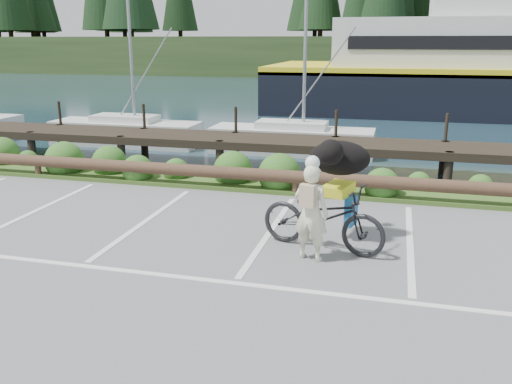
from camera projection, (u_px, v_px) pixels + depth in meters
ground at (242, 273)px, 8.58m from camera, size 72.00×72.00×0.00m
harbor_backdrop at (387, 64)px, 81.66m from camera, size 170.00×160.00×30.00m
vegetation_strip at (300, 186)px, 13.51m from camera, size 34.00×1.60×0.10m
log_rail at (295, 195)px, 12.87m from camera, size 32.00×0.30×0.60m
bicycle at (323, 217)px, 9.41m from camera, size 2.39×1.33×1.19m
cyclist at (311, 213)px, 8.91m from camera, size 0.68×0.53×1.64m
dog at (340, 158)px, 9.78m from camera, size 0.79×1.19×0.63m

